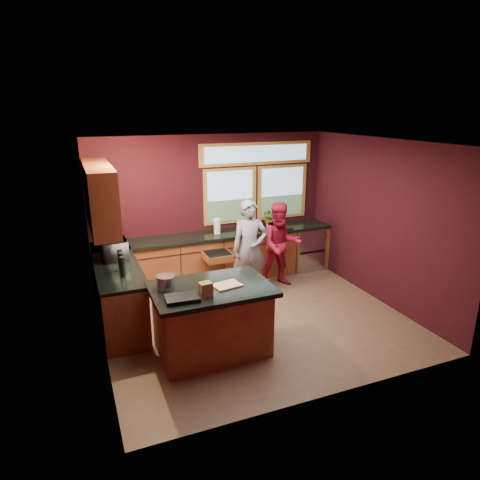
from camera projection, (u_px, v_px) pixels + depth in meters
floor at (255, 319)px, 6.66m from camera, size 4.50×4.50×0.00m
room_shell at (210, 205)px, 6.20m from camera, size 4.52×4.02×2.71m
back_counter at (229, 256)px, 8.10m from camera, size 4.50×0.64×0.93m
left_counter at (117, 290)px, 6.58m from camera, size 0.64×2.30×0.93m
island at (212, 319)px, 5.66m from camera, size 1.55×1.05×0.95m
person_grey at (250, 248)px, 7.33m from camera, size 0.68×0.51×1.68m
person_red at (281, 245)px, 7.71m from camera, size 0.86×0.73×1.56m
microwave at (114, 248)px, 6.58m from camera, size 0.41×0.57×0.30m
potted_plant at (271, 217)px, 8.27m from camera, size 0.36×0.31×0.40m
paper_towel at (217, 226)px, 7.84m from camera, size 0.12×0.12×0.28m
cutting_board at (227, 285)px, 5.54m from camera, size 0.39×0.31×0.02m
stock_pot at (166, 282)px, 5.43m from camera, size 0.24×0.24×0.18m
paper_bag at (206, 289)px, 5.22m from camera, size 0.16×0.13×0.18m
black_tray at (182, 298)px, 5.13m from camera, size 0.42×0.31×0.05m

